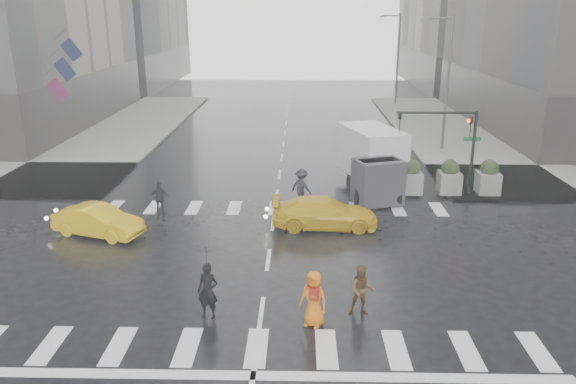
{
  "coord_description": "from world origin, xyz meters",
  "views": [
    {
      "loc": [
        1.21,
        -19.94,
        9.22
      ],
      "look_at": [
        0.73,
        2.0,
        2.13
      ],
      "focal_mm": 35.0,
      "sensor_mm": 36.0,
      "label": 1
    }
  ],
  "objects_px": {
    "pedestrian_orange": "(314,299)",
    "box_truck": "(373,159)",
    "pedestrian_brown": "(362,290)",
    "taxi_mid": "(98,221)",
    "traffic_signal_pole": "(455,136)"
  },
  "relations": [
    {
      "from": "traffic_signal_pole",
      "to": "pedestrian_orange",
      "type": "bearing_deg",
      "value": -120.01
    },
    {
      "from": "traffic_signal_pole",
      "to": "pedestrian_orange",
      "type": "height_order",
      "value": "traffic_signal_pole"
    },
    {
      "from": "pedestrian_brown",
      "to": "pedestrian_orange",
      "type": "distance_m",
      "value": 1.7
    },
    {
      "from": "traffic_signal_pole",
      "to": "box_truck",
      "type": "relative_size",
      "value": 0.74
    },
    {
      "from": "pedestrian_orange",
      "to": "box_truck",
      "type": "distance_m",
      "value": 14.12
    },
    {
      "from": "pedestrian_brown",
      "to": "taxi_mid",
      "type": "bearing_deg",
      "value": 150.76
    },
    {
      "from": "pedestrian_brown",
      "to": "taxi_mid",
      "type": "relative_size",
      "value": 0.42
    },
    {
      "from": "traffic_signal_pole",
      "to": "taxi_mid",
      "type": "relative_size",
      "value": 1.14
    },
    {
      "from": "pedestrian_brown",
      "to": "traffic_signal_pole",
      "type": "bearing_deg",
      "value": 65.81
    },
    {
      "from": "box_truck",
      "to": "pedestrian_orange",
      "type": "bearing_deg",
      "value": -122.57
    },
    {
      "from": "pedestrian_brown",
      "to": "pedestrian_orange",
      "type": "bearing_deg",
      "value": -153.08
    },
    {
      "from": "traffic_signal_pole",
      "to": "box_truck",
      "type": "bearing_deg",
      "value": 166.54
    },
    {
      "from": "box_truck",
      "to": "traffic_signal_pole",
      "type": "bearing_deg",
      "value": -31.97
    },
    {
      "from": "traffic_signal_pole",
      "to": "pedestrian_orange",
      "type": "relative_size",
      "value": 2.51
    },
    {
      "from": "pedestrian_orange",
      "to": "box_truck",
      "type": "relative_size",
      "value": 0.29
    }
  ]
}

